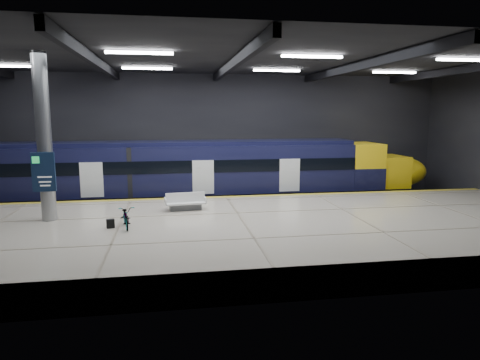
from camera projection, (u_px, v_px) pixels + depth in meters
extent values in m
plane|color=black|center=(234.00, 230.00, 20.43)|extent=(30.00, 30.00, 0.00)
cube|color=black|center=(216.00, 137.00, 27.61)|extent=(30.00, 0.10, 8.00)
cube|color=black|center=(275.00, 169.00, 12.01)|extent=(30.00, 0.10, 8.00)
cube|color=black|center=(234.00, 58.00, 19.19)|extent=(30.00, 16.00, 0.10)
cube|color=black|center=(95.00, 61.00, 18.27)|extent=(0.25, 16.00, 0.40)
cube|color=black|center=(234.00, 64.00, 19.23)|extent=(0.25, 16.00, 0.40)
cube|color=black|center=(359.00, 66.00, 20.18)|extent=(0.25, 16.00, 0.40)
cube|color=black|center=(473.00, 68.00, 21.13)|extent=(0.25, 16.00, 0.40)
cube|color=white|center=(140.00, 53.00, 16.62)|extent=(2.60, 0.18, 0.10)
cube|color=white|center=(312.00, 56.00, 17.73)|extent=(2.60, 0.18, 0.10)
cube|color=white|center=(464.00, 60.00, 18.84)|extent=(2.60, 0.18, 0.10)
cube|color=white|center=(4.00, 66.00, 21.36)|extent=(2.60, 0.18, 0.10)
cube|color=white|center=(147.00, 68.00, 22.47)|extent=(2.60, 0.18, 0.10)
cube|color=white|center=(277.00, 70.00, 23.58)|extent=(2.60, 0.18, 0.10)
cube|color=white|center=(394.00, 72.00, 24.69)|extent=(2.60, 0.18, 0.10)
cube|color=beige|center=(243.00, 234.00, 17.91)|extent=(30.00, 11.00, 1.10)
cube|color=gold|center=(226.00, 197.00, 22.94)|extent=(30.00, 0.40, 0.01)
cube|color=gray|center=(222.00, 207.00, 25.08)|extent=(30.00, 0.08, 0.16)
cube|color=gray|center=(219.00, 202.00, 26.48)|extent=(30.00, 0.08, 0.16)
cube|color=black|center=(151.00, 199.00, 25.05)|extent=(24.00, 2.58, 0.80)
cube|color=black|center=(150.00, 169.00, 24.77)|extent=(24.00, 2.80, 2.75)
cube|color=black|center=(149.00, 144.00, 24.54)|extent=(24.00, 2.30, 0.24)
cube|color=black|center=(148.00, 168.00, 23.36)|extent=(24.00, 0.04, 0.70)
cube|color=white|center=(203.00, 177.00, 23.92)|extent=(1.20, 0.05, 1.90)
cube|color=yellow|center=(360.00, 165.00, 26.84)|extent=(2.00, 2.80, 2.75)
ellipsoid|color=yellow|center=(398.00, 172.00, 27.33)|extent=(3.60, 2.52, 1.90)
cube|color=black|center=(365.00, 162.00, 26.86)|extent=(1.60, 2.38, 0.80)
cube|color=#595B60|center=(185.00, 207.00, 19.83)|extent=(1.49, 0.59, 0.27)
cube|color=white|center=(185.00, 203.00, 19.80)|extent=(1.88, 0.94, 0.07)
cube|color=white|center=(185.00, 197.00, 19.76)|extent=(1.81, 0.25, 0.45)
cube|color=white|center=(166.00, 201.00, 19.56)|extent=(0.13, 0.77, 0.27)
cube|color=white|center=(205.00, 199.00, 20.01)|extent=(0.13, 0.77, 0.27)
imported|color=#99999E|center=(126.00, 216.00, 16.77)|extent=(0.89, 1.78, 0.90)
cube|color=black|center=(110.00, 224.00, 16.72)|extent=(0.34, 0.25, 0.35)
cylinder|color=#9EA0A5|center=(44.00, 138.00, 17.48)|extent=(0.60, 0.60, 6.90)
cube|color=#101F3B|center=(44.00, 172.00, 17.28)|extent=(0.90, 0.12, 1.60)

